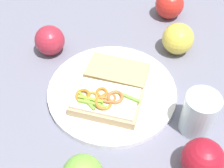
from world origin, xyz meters
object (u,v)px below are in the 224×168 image
(plate, at_px, (112,92))
(apple_0, at_px, (203,159))
(sandwich, at_px, (106,101))
(apple_2, at_px, (50,40))
(apple_3, at_px, (178,39))
(apple_4, at_px, (170,4))
(drinking_glass, at_px, (199,114))
(bread_slice_side, at_px, (117,72))

(plate, height_order, apple_0, apple_0)
(sandwich, xyz_separation_m, apple_2, (-0.25, -0.01, 0.01))
(apple_0, distance_m, apple_3, 0.35)
(sandwich, bearing_deg, apple_4, -102.19)
(sandwich, relative_size, apple_0, 2.17)
(plate, height_order, apple_4, apple_4)
(apple_0, xyz_separation_m, apple_4, (-0.41, 0.29, 0.00))
(apple_0, height_order, apple_4, same)
(apple_2, relative_size, drinking_glass, 0.79)
(apple_3, bearing_deg, apple_4, 145.56)
(apple_3, height_order, apple_4, same)
(apple_0, height_order, drinking_glass, drinking_glass)
(apple_3, bearing_deg, plate, -84.34)
(plate, height_order, drinking_glass, drinking_glass)
(apple_0, bearing_deg, plate, -174.38)
(plate, xyz_separation_m, sandwich, (0.03, -0.04, 0.02))
(sandwich, height_order, apple_3, apple_3)
(apple_0, bearing_deg, apple_3, 144.11)
(plate, bearing_deg, sandwich, -52.18)
(sandwich, height_order, apple_4, apple_4)
(sandwich, bearing_deg, apple_0, 156.78)
(apple_2, xyz_separation_m, apple_3, (0.19, 0.27, 0.00))
(bread_slice_side, distance_m, apple_3, 0.19)
(sandwich, relative_size, drinking_glass, 1.81)
(apple_0, xyz_separation_m, apple_2, (-0.47, -0.07, -0.00))
(plate, distance_m, apple_0, 0.26)
(plate, height_order, apple_2, apple_2)
(plate, xyz_separation_m, apple_0, (0.26, 0.03, 0.03))
(bread_slice_side, relative_size, drinking_glass, 1.47)
(apple_4, bearing_deg, plate, -64.63)
(apple_2, bearing_deg, bread_slice_side, 24.42)
(bread_slice_side, height_order, apple_4, apple_4)
(drinking_glass, bearing_deg, apple_2, -160.87)
(bread_slice_side, relative_size, apple_2, 1.86)
(plate, xyz_separation_m, drinking_glass, (0.18, 0.09, 0.04))
(apple_3, height_order, drinking_glass, drinking_glass)
(sandwich, xyz_separation_m, apple_3, (-0.05, 0.27, 0.01))
(sandwich, bearing_deg, bread_slice_side, -90.65)
(plate, relative_size, apple_2, 3.88)
(apple_3, xyz_separation_m, drinking_glass, (0.21, -0.14, 0.01))
(sandwich, distance_m, apple_0, 0.24)
(plate, distance_m, apple_3, 0.23)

